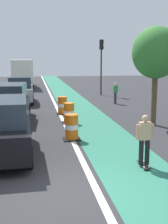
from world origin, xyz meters
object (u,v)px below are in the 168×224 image
at_px(traffic_barrel_back, 62,106).
at_px(street_tree_sidewalk, 156,53).
at_px(skateboarder_on_lane, 145,139).
at_px(parked_suv_third, 21,90).
at_px(parked_suv_second, 10,102).
at_px(traffic_barrel_front, 72,127).
at_px(parked_suv_nearest, 4,127).
at_px(traffic_light_corner, 101,57).
at_px(traffic_barrel_mid, 69,113).
at_px(delivery_truck_down_block, 22,72).
at_px(pedestrian_crossing, 115,92).

height_order(traffic_barrel_back, street_tree_sidewalk, street_tree_sidewalk).
distance_m(skateboarder_on_lane, parked_suv_third, 15.35).
bearing_deg(parked_suv_third, parked_suv_second, -92.57).
xyz_separation_m(traffic_barrel_front, traffic_barrel_back, (0.18, 5.89, 0.00)).
xyz_separation_m(parked_suv_nearest, traffic_light_corner, (7.34, 16.77, 2.47)).
height_order(parked_suv_second, traffic_barrel_mid, parked_suv_second).
height_order(skateboarder_on_lane, delivery_truck_down_block, delivery_truck_down_block).
bearing_deg(parked_suv_nearest, traffic_light_corner, 66.35).
relative_size(traffic_barrel_front, traffic_light_corner, 0.21).
relative_size(parked_suv_third, traffic_barrel_front, 4.23).
xyz_separation_m(parked_suv_third, traffic_barrel_back, (2.72, -5.24, -0.50)).
xyz_separation_m(parked_suv_nearest, traffic_barrel_back, (2.80, 7.60, -0.50)).
bearing_deg(skateboarder_on_lane, traffic_light_corner, 81.28).
relative_size(skateboarder_on_lane, parked_suv_nearest, 0.36).
xyz_separation_m(skateboarder_on_lane, traffic_barrel_mid, (-1.59, 6.83, -0.38)).
bearing_deg(traffic_barrel_mid, traffic_barrel_front, -94.79).
distance_m(parked_suv_second, traffic_light_corner, 13.29).
bearing_deg(traffic_barrel_front, parked_suv_nearest, -146.82).
relative_size(traffic_barrel_mid, delivery_truck_down_block, 0.14).
distance_m(delivery_truck_down_block, street_tree_sidewalk, 22.98).
distance_m(skateboarder_on_lane, traffic_barrel_mid, 7.02).
distance_m(parked_suv_third, delivery_truck_down_block, 12.68).
height_order(parked_suv_third, delivery_truck_down_block, delivery_truck_down_block).
bearing_deg(parked_suv_nearest, pedestrian_crossing, 57.26).
xyz_separation_m(traffic_barrel_front, traffic_light_corner, (4.72, 15.06, 2.97)).
height_order(parked_suv_second, traffic_barrel_back, parked_suv_second).
xyz_separation_m(parked_suv_third, traffic_barrel_front, (2.54, -11.13, -0.50)).
xyz_separation_m(parked_suv_second, delivery_truck_down_block, (-0.03, 19.36, 0.81)).
bearing_deg(delivery_truck_down_block, parked_suv_second, -89.90).
xyz_separation_m(parked_suv_nearest, traffic_barrel_mid, (2.89, 4.97, -0.50)).
bearing_deg(traffic_light_corner, traffic_barrel_mid, -110.66).
relative_size(skateboarder_on_lane, parked_suv_third, 0.37).
bearing_deg(traffic_barrel_mid, parked_suv_third, 109.65).
height_order(traffic_barrel_back, pedestrian_crossing, pedestrian_crossing).
distance_m(delivery_truck_down_block, pedestrian_crossing, 16.17).
distance_m(traffic_barrel_front, pedestrian_crossing, 10.48).
bearing_deg(traffic_barrel_mid, traffic_light_corner, 69.34).
height_order(parked_suv_third, traffic_barrel_front, parked_suv_third).
bearing_deg(parked_suv_nearest, parked_suv_second, 92.06).
relative_size(parked_suv_second, parked_suv_third, 1.02).
relative_size(delivery_truck_down_block, traffic_light_corner, 1.51).
bearing_deg(parked_suv_third, traffic_barrel_back, -62.58).
relative_size(traffic_light_corner, pedestrian_crossing, 3.17).
height_order(skateboarder_on_lane, parked_suv_third, parked_suv_third).
distance_m(parked_suv_second, parked_suv_third, 6.72).
relative_size(parked_suv_second, traffic_barrel_mid, 4.31).
xyz_separation_m(traffic_barrel_back, pedestrian_crossing, (4.37, 3.55, 0.33)).
bearing_deg(traffic_barrel_mid, parked_suv_nearest, -120.22).
xyz_separation_m(traffic_barrel_front, pedestrian_crossing, (4.55, 9.44, 0.33)).
distance_m(pedestrian_crossing, street_tree_sidewalk, 7.86).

